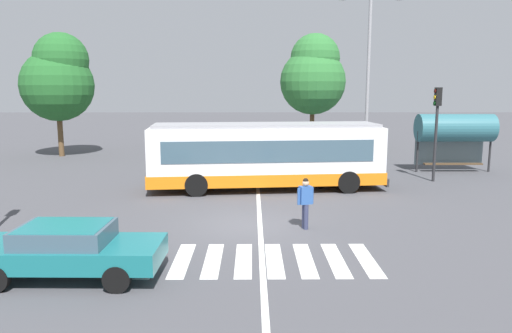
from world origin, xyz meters
name	(u,v)px	position (x,y,z in m)	size (l,w,h in m)	color
ground_plane	(248,225)	(0.00, 0.00, 0.00)	(160.00, 160.00, 0.00)	#47474C
city_transit_bus	(266,156)	(0.78, 5.98, 1.59)	(10.97, 3.52, 3.06)	black
pedestrian_crossing_street	(305,200)	(1.90, -0.41, 0.97)	(0.56, 0.37, 1.72)	#333856
foreground_sedan	(68,248)	(-4.37, -4.59, 0.77)	(4.53, 1.94, 1.35)	black
parked_car_black	(208,147)	(-2.83, 16.23, 0.77)	(2.11, 4.61, 1.35)	black
parked_car_silver	(247,147)	(-0.23, 15.91, 0.77)	(1.90, 4.51, 1.35)	black
parked_car_champagne	(288,146)	(2.57, 16.44, 0.77)	(2.02, 4.58, 1.35)	black
parked_car_blue	(328,146)	(5.29, 16.31, 0.77)	(2.23, 4.65, 1.35)	black
traffic_light_far_corner	(437,119)	(9.30, 7.86, 3.15)	(0.33, 0.32, 4.69)	#28282B
bus_stop_shelter	(455,129)	(11.46, 10.69, 2.42)	(4.20, 1.54, 3.25)	#28282B
twin_arm_street_lamp	(368,65)	(6.97, 12.68, 6.03)	(3.86, 0.32, 10.01)	#939399
background_tree_left	(58,78)	(-12.99, 17.20, 5.35)	(4.85, 4.85, 8.37)	brown
background_tree_right	(313,75)	(4.89, 21.75, 5.69)	(5.07, 5.07, 8.84)	brown
crosswalk_painted_stripes	(259,260)	(0.32, -3.38, 0.00)	(6.32, 2.70, 0.01)	silver
lane_center_line	(259,211)	(0.41, 2.00, 0.00)	(0.16, 24.00, 0.01)	silver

